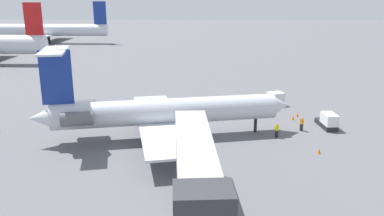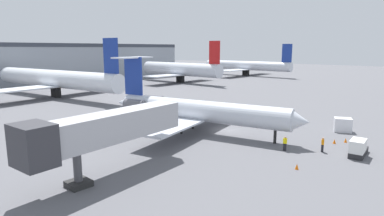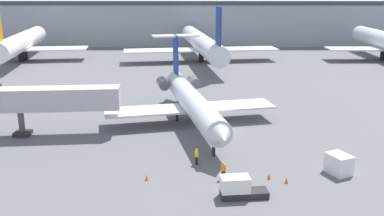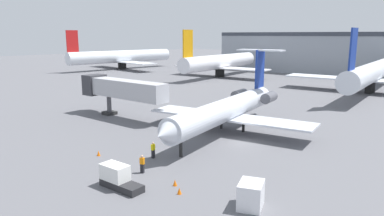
% 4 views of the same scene
% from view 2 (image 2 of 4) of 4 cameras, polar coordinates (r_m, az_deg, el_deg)
% --- Properties ---
extents(ground_plane, '(400.00, 400.00, 0.10)m').
position_cam_2_polar(ground_plane, '(46.55, 5.92, -3.88)').
color(ground_plane, '#5B5B60').
extents(regional_jet, '(22.24, 28.74, 10.19)m').
position_cam_2_polar(regional_jet, '(44.34, 0.43, -0.28)').
color(regional_jet, silver).
rests_on(regional_jet, ground_plane).
extents(jet_bridge, '(16.49, 4.26, 6.04)m').
position_cam_2_polar(jet_bridge, '(29.49, -15.91, -3.81)').
color(jet_bridge, '#ADADB2').
rests_on(jet_bridge, ground_plane).
extents(ground_crew_marshaller, '(0.33, 0.44, 1.69)m').
position_cam_2_polar(ground_crew_marshaller, '(38.26, 16.06, -6.00)').
color(ground_crew_marshaller, black).
rests_on(ground_crew_marshaller, ground_plane).
extents(ground_crew_loader, '(0.47, 0.40, 1.69)m').
position_cam_2_polar(ground_crew_loader, '(39.20, 22.01, -5.97)').
color(ground_crew_loader, black).
rests_on(ground_crew_loader, ground_plane).
extents(baggage_tug_lead, '(4.12, 1.80, 1.90)m').
position_cam_2_polar(baggage_tug_lead, '(39.26, 27.21, -6.38)').
color(baggage_tug_lead, '#262628').
rests_on(baggage_tug_lead, ground_plane).
extents(cargo_container_uld, '(2.46, 2.73, 1.92)m').
position_cam_2_polar(cargo_container_uld, '(49.71, 25.02, -2.70)').
color(cargo_container_uld, silver).
rests_on(cargo_container_uld, ground_plane).
extents(traffic_cone_near, '(0.36, 0.36, 0.55)m').
position_cam_2_polar(traffic_cone_near, '(33.06, 17.99, -9.79)').
color(traffic_cone_near, orange).
rests_on(traffic_cone_near, ground_plane).
extents(traffic_cone_mid, '(0.36, 0.36, 0.55)m').
position_cam_2_polar(traffic_cone_mid, '(43.25, 23.80, -5.40)').
color(traffic_cone_mid, orange).
rests_on(traffic_cone_mid, ground_plane).
extents(traffic_cone_far, '(0.36, 0.36, 0.55)m').
position_cam_2_polar(traffic_cone_far, '(44.32, 25.45, -5.16)').
color(traffic_cone_far, orange).
rests_on(traffic_cone_far, ground_plane).
extents(terminal_building, '(123.66, 20.22, 13.08)m').
position_cam_2_polar(terminal_building, '(114.43, -29.59, 6.66)').
color(terminal_building, '#8C939E').
rests_on(terminal_building, ground_plane).
extents(parked_airliner_centre, '(36.40, 42.90, 13.47)m').
position_cam_2_polar(parked_airliner_centre, '(82.73, -22.93, 4.71)').
color(parked_airliner_centre, silver).
rests_on(parked_airliner_centre, ground_plane).
extents(parked_airliner_east_mid, '(27.76, 33.04, 13.72)m').
position_cam_2_polar(parked_airliner_east_mid, '(109.87, -2.02, 6.81)').
color(parked_airliner_east_mid, silver).
rests_on(parked_airliner_east_mid, ground_plane).
extents(parked_airliner_east_end, '(33.95, 40.37, 13.16)m').
position_cam_2_polar(parked_airliner_east_end, '(140.24, 9.57, 7.34)').
color(parked_airliner_east_end, silver).
rests_on(parked_airliner_east_end, ground_plane).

